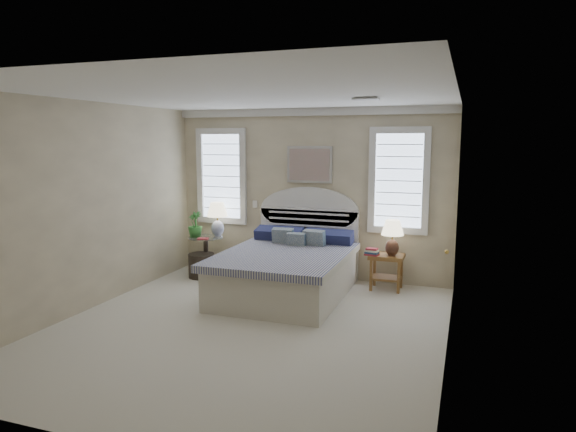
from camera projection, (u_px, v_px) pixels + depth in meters
The scene contains 21 objects.
floor at pixel (247, 328), 6.06m from camera, with size 4.50×5.00×0.01m, color beige.
ceiling at pixel (245, 95), 5.67m from camera, with size 4.50×5.00×0.01m, color white.
wall_back at pixel (310, 194), 8.20m from camera, with size 4.50×0.02×2.70m, color tan.
wall_left at pixel (86, 207), 6.61m from camera, with size 0.02×5.00×2.70m, color tan.
wall_right at pixel (452, 226), 5.13m from camera, with size 0.02×5.00×2.70m, color tan.
crown_molding at pixel (310, 112), 7.97m from camera, with size 4.50×0.08×0.12m, color silver.
hvac_vent at pixel (366, 99), 6.02m from camera, with size 0.30×0.20×0.02m, color #B2B2B2.
switch_plate at pixel (255, 204), 8.53m from camera, with size 0.08×0.01×0.12m, color silver.
window_left at pixel (222, 176), 8.65m from camera, with size 0.90×0.06×1.60m, color silver.
window_right at pixel (399, 181), 7.68m from camera, with size 0.90×0.06×1.60m, color silver.
painting at pixel (309, 165), 8.09m from camera, with size 0.74×0.04×0.58m, color silver.
closet_door at pixel (453, 223), 6.27m from camera, with size 0.02×1.80×2.40m, color silver.
bed at pixel (288, 268), 7.37m from camera, with size 1.72×2.28×1.47m.
side_table_left at pixel (206, 251), 8.46m from camera, with size 0.56×0.56×0.63m.
nightstand_right at pixel (387, 264), 7.59m from camera, with size 0.50×0.40×0.53m.
floor_pot at pixel (202, 265), 8.30m from camera, with size 0.43×0.43×0.39m, color black.
lamp_left at pixel (217, 215), 8.47m from camera, with size 0.41×0.41×0.57m.
lamp_right at pixel (392, 234), 7.45m from camera, with size 0.36×0.36×0.53m.
potted_plant at pixel (195, 224), 8.39m from camera, with size 0.23×0.23×0.42m, color #37752F.
books_left at pixel (203, 239), 8.20m from camera, with size 0.19×0.15×0.02m.
books_right at pixel (372, 252), 7.51m from camera, with size 0.22×0.18×0.11m.
Camera 1 is at (2.39, -5.31, 2.20)m, focal length 32.00 mm.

